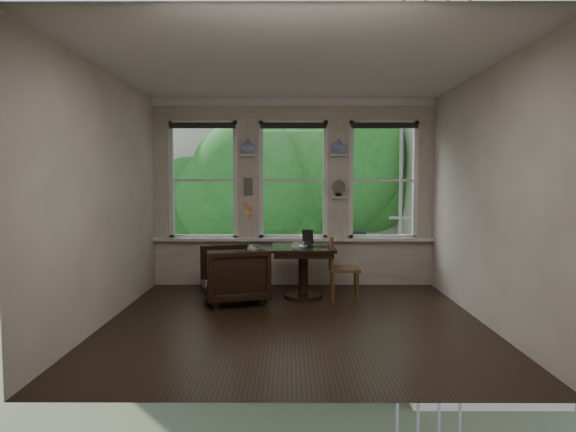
{
  "coord_description": "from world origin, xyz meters",
  "views": [
    {
      "loc": [
        -0.06,
        -6.06,
        1.7
      ],
      "look_at": [
        -0.08,
        0.9,
        1.21
      ],
      "focal_mm": 32.0,
      "sensor_mm": 36.0,
      "label": 1
    }
  ],
  "objects_px": {
    "table": "(303,272)",
    "side_chair_right": "(344,268)",
    "mug": "(296,245)",
    "armchair_left": "(234,274)",
    "laptop": "(322,246)"
  },
  "relations": [
    {
      "from": "armchair_left",
      "to": "mug",
      "type": "height_order",
      "value": "mug"
    },
    {
      "from": "table",
      "to": "armchair_left",
      "type": "height_order",
      "value": "armchair_left"
    },
    {
      "from": "laptop",
      "to": "mug",
      "type": "relative_size",
      "value": 3.18
    },
    {
      "from": "side_chair_right",
      "to": "mug",
      "type": "xyz_separation_m",
      "value": [
        -0.69,
        -0.07,
        0.33
      ]
    },
    {
      "from": "laptop",
      "to": "side_chair_right",
      "type": "bearing_deg",
      "value": -19.82
    },
    {
      "from": "armchair_left",
      "to": "laptop",
      "type": "bearing_deg",
      "value": 82.62
    },
    {
      "from": "mug",
      "to": "table",
      "type": "bearing_deg",
      "value": 64.78
    },
    {
      "from": "table",
      "to": "mug",
      "type": "bearing_deg",
      "value": -115.22
    },
    {
      "from": "laptop",
      "to": "armchair_left",
      "type": "bearing_deg",
      "value": -171.84
    },
    {
      "from": "table",
      "to": "armchair_left",
      "type": "relative_size",
      "value": 1.04
    },
    {
      "from": "armchair_left",
      "to": "side_chair_right",
      "type": "bearing_deg",
      "value": 76.93
    },
    {
      "from": "laptop",
      "to": "mug",
      "type": "xyz_separation_m",
      "value": [
        -0.38,
        -0.17,
        0.03
      ]
    },
    {
      "from": "table",
      "to": "side_chair_right",
      "type": "bearing_deg",
      "value": -15.83
    },
    {
      "from": "armchair_left",
      "to": "side_chair_right",
      "type": "relative_size",
      "value": 0.94
    },
    {
      "from": "armchair_left",
      "to": "laptop",
      "type": "xyz_separation_m",
      "value": [
        1.24,
        0.2,
        0.37
      ]
    }
  ]
}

